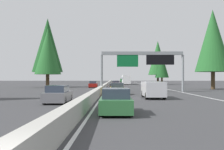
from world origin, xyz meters
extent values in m
plane|color=#38383A|center=(60.00, 0.00, 0.00)|extent=(320.00, 320.00, 0.00)
cube|color=#ADAAA3|center=(80.00, 0.30, 0.45)|extent=(180.00, 0.56, 0.90)
cube|color=silver|center=(70.00, -11.52, 0.01)|extent=(160.00, 0.16, 0.01)
cube|color=silver|center=(70.00, -0.25, 0.01)|extent=(160.00, 0.16, 0.01)
cylinder|color=gray|center=(37.36, 0.30, 2.80)|extent=(0.36, 0.36, 5.60)
cylinder|color=gray|center=(37.36, -12.02, 2.80)|extent=(0.36, 0.36, 5.60)
cube|color=gray|center=(37.36, -5.86, 5.85)|extent=(0.50, 12.32, 0.50)
cube|color=#0C602D|center=(37.21, -3.64, 4.75)|extent=(0.12, 3.20, 1.90)
cube|color=black|center=(37.21, -8.57, 4.85)|extent=(0.16, 4.20, 1.50)
cube|color=#2D6B38|center=(12.35, -1.73, 0.53)|extent=(4.40, 1.80, 0.76)
cube|color=#2D3847|center=(12.13, -1.73, 1.19)|extent=(2.46, 1.51, 0.56)
cylinder|color=black|center=(13.75, -0.94, 0.32)|extent=(0.64, 0.22, 0.64)
cylinder|color=black|center=(13.75, -2.52, 0.32)|extent=(0.64, 0.22, 0.64)
cylinder|color=black|center=(10.94, -0.94, 0.32)|extent=(0.64, 0.22, 0.64)
cylinder|color=black|center=(10.94, -2.52, 0.32)|extent=(0.64, 0.22, 0.64)
cube|color=silver|center=(24.20, -5.60, 0.97)|extent=(5.00, 1.95, 1.44)
cube|color=#2D3847|center=(21.90, -5.60, 1.22)|extent=(0.08, 1.48, 0.56)
cylinder|color=black|center=(25.90, -4.75, 0.35)|extent=(0.70, 0.24, 0.70)
cylinder|color=black|center=(25.90, -6.46, 0.35)|extent=(0.70, 0.24, 0.70)
cylinder|color=black|center=(22.50, -4.75, 0.35)|extent=(0.70, 0.24, 0.70)
cylinder|color=black|center=(22.50, -6.46, 0.35)|extent=(0.70, 0.24, 0.70)
cube|color=maroon|center=(63.97, -2.03, 0.53)|extent=(4.40, 1.80, 0.76)
cube|color=#2D3847|center=(63.75, -2.03, 1.19)|extent=(2.46, 1.51, 0.56)
cylinder|color=black|center=(65.38, -1.24, 0.32)|extent=(0.64, 0.22, 0.64)
cylinder|color=black|center=(65.38, -2.82, 0.32)|extent=(0.64, 0.22, 0.64)
cylinder|color=black|center=(62.56, -1.24, 0.32)|extent=(0.64, 0.22, 0.64)
cylinder|color=black|center=(62.56, -2.82, 0.32)|extent=(0.64, 0.22, 0.64)
cube|color=white|center=(87.62, -5.63, 1.65)|extent=(11.50, 2.50, 2.90)
cube|color=#2D3847|center=(87.62, -5.63, 2.01)|extent=(11.04, 2.55, 0.84)
cylinder|color=black|center=(91.64, -4.53, 0.50)|extent=(1.00, 0.30, 1.00)
cylinder|color=black|center=(91.64, -6.73, 0.50)|extent=(1.00, 0.30, 1.00)
cylinder|color=black|center=(83.59, -4.53, 0.50)|extent=(1.00, 0.30, 1.00)
cylinder|color=black|center=(83.59, -6.73, 0.50)|extent=(1.00, 0.30, 1.00)
cube|color=#AD931E|center=(30.83, -2.00, 0.53)|extent=(4.40, 1.80, 0.76)
cube|color=#2D3847|center=(30.61, -2.00, 1.19)|extent=(2.46, 1.51, 0.56)
cylinder|color=black|center=(32.24, -1.21, 0.32)|extent=(0.64, 0.22, 0.64)
cylinder|color=black|center=(32.24, -2.79, 0.32)|extent=(0.64, 0.22, 0.64)
cylinder|color=black|center=(29.42, -1.21, 0.32)|extent=(0.64, 0.22, 0.64)
cylinder|color=black|center=(29.42, -2.79, 0.32)|extent=(0.64, 0.22, 0.64)
cube|color=#2D6B38|center=(126.83, -5.46, 0.61)|extent=(5.60, 2.00, 0.70)
cube|color=#2D6B38|center=(127.84, -5.46, 1.41)|extent=(2.24, 1.84, 0.90)
cube|color=#2D3847|center=(127.84, -5.46, 1.50)|extent=(2.02, 1.92, 0.41)
cylinder|color=black|center=(128.68, -4.60, 0.40)|extent=(0.80, 0.28, 0.80)
cylinder|color=black|center=(128.68, -6.32, 0.40)|extent=(0.80, 0.28, 0.80)
cylinder|color=black|center=(124.98, -4.60, 0.40)|extent=(0.80, 0.28, 0.80)
cylinder|color=black|center=(124.98, -6.32, 0.40)|extent=(0.80, 0.28, 0.80)
cube|color=slate|center=(19.05, 3.08, 0.53)|extent=(4.40, 1.80, 0.76)
cube|color=#2D3847|center=(18.83, 3.08, 1.19)|extent=(2.46, 1.51, 0.56)
cylinder|color=black|center=(20.45, 3.87, 0.32)|extent=(0.64, 0.22, 0.64)
cylinder|color=black|center=(20.45, 2.29, 0.32)|extent=(0.64, 0.22, 0.64)
cylinder|color=black|center=(17.64, 3.87, 0.32)|extent=(0.64, 0.22, 0.64)
cylinder|color=black|center=(17.64, 2.29, 0.32)|extent=(0.64, 0.22, 0.64)
cube|color=maroon|center=(55.90, 2.99, 0.53)|extent=(4.40, 1.80, 0.76)
cube|color=#2D3847|center=(55.68, 2.99, 1.19)|extent=(2.46, 1.51, 0.56)
cylinder|color=black|center=(57.31, 3.78, 0.32)|extent=(0.64, 0.22, 0.64)
cylinder|color=black|center=(57.31, 2.20, 0.32)|extent=(0.64, 0.22, 0.64)
cylinder|color=black|center=(54.49, 3.78, 0.32)|extent=(0.64, 0.22, 0.64)
cylinder|color=black|center=(54.49, 2.20, 0.32)|extent=(0.64, 0.22, 0.64)
cylinder|color=#4C3823|center=(46.63, -19.96, 1.64)|extent=(0.72, 0.72, 3.27)
cone|color=#236028|center=(46.63, -19.96, 9.08)|extent=(6.55, 6.55, 11.61)
cylinder|color=#4C3823|center=(85.35, -17.32, 1.14)|extent=(0.61, 0.61, 2.27)
cone|color=#194C1E|center=(85.35, -17.32, 6.30)|extent=(4.54, 4.54, 8.05)
cylinder|color=#4C3823|center=(87.57, -16.36, 1.61)|extent=(0.71, 0.71, 3.23)
cone|color=#236028|center=(87.57, -16.36, 8.95)|extent=(6.46, 6.46, 11.45)
cylinder|color=#4C3823|center=(56.65, 13.26, 1.47)|extent=(0.68, 0.68, 2.94)
cone|color=#236028|center=(56.65, 13.26, 8.15)|extent=(5.88, 5.88, 10.42)
cylinder|color=#4C3823|center=(58.67, 13.85, 1.76)|extent=(0.74, 0.74, 3.51)
cone|color=#194C1E|center=(58.67, 13.85, 9.74)|extent=(7.03, 7.03, 12.46)
camera|label=1|loc=(-3.49, -1.64, 2.05)|focal=43.23mm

